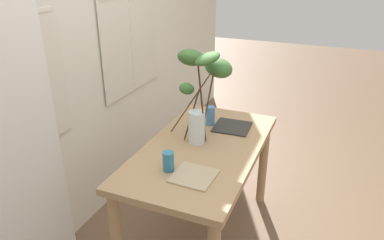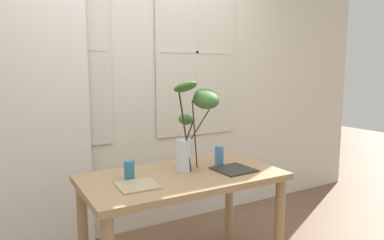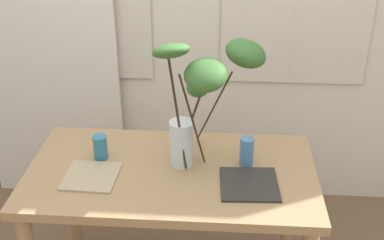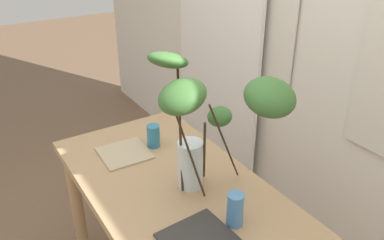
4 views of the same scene
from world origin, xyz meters
TOP-DOWN VIEW (x-y plane):
  - back_wall_with_windows at (0.00, 0.97)m, footprint 5.70×0.14m
  - curtain_sheer_side at (-0.86, 0.84)m, footprint 0.90×0.03m
  - dining_table at (0.00, 0.00)m, footprint 1.36×0.73m
  - vase_with_branches at (0.16, 0.08)m, footprint 0.56×0.54m
  - drinking_glass_blue_left at (-0.35, 0.08)m, footprint 0.07×0.07m
  - drinking_glass_blue_right at (0.35, 0.07)m, footprint 0.07×0.07m
  - plate_square_left at (-0.36, -0.09)m, footprint 0.25×0.25m
  - plate_square_right at (0.36, -0.10)m, footprint 0.27×0.27m

SIDE VIEW (x-z plane):
  - dining_table at x=0.00m, z-range 0.27..1.04m
  - plate_square_left at x=-0.36m, z-range 0.77..0.78m
  - plate_square_right at x=0.36m, z-range 0.77..0.78m
  - drinking_glass_blue_left at x=-0.35m, z-range 0.77..0.89m
  - drinking_glass_blue_right at x=0.35m, z-range 0.77..0.92m
  - curtain_sheer_side at x=-0.86m, z-range 0.00..2.23m
  - vase_with_branches at x=0.16m, z-range 0.84..1.51m
  - back_wall_with_windows at x=0.00m, z-range 0.00..3.01m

